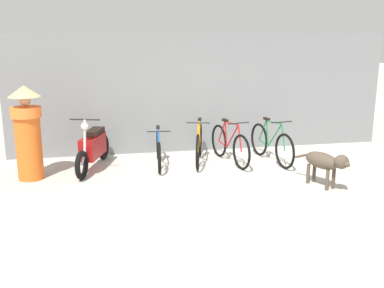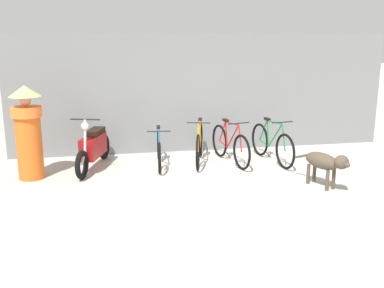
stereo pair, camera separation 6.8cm
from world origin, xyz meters
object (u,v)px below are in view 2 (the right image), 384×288
object	(u,v)px
bicycle_3	(272,144)
bicycle_2	(230,145)
person_in_robes	(28,130)
motorcycle	(93,147)
bicycle_0	(159,150)
bicycle_1	(199,145)
stray_dog	(325,162)

from	to	relation	value
bicycle_3	bicycle_2	bearing A→B (deg)	-104.62
bicycle_2	person_in_robes	size ratio (longest dim) A/B	0.99
bicycle_2	bicycle_3	world-z (taller)	bicycle_3
motorcycle	person_in_robes	world-z (taller)	person_in_robes
bicycle_0	bicycle_1	bearing A→B (deg)	99.47
person_in_robes	motorcycle	bearing A→B (deg)	165.51
motorcycle	person_in_robes	distance (m)	1.31
bicycle_2	bicycle_3	bearing A→B (deg)	73.16
bicycle_1	stray_dog	world-z (taller)	bicycle_1
bicycle_2	person_in_robes	xyz separation A→B (m)	(-3.92, -0.33, 0.54)
bicycle_2	bicycle_0	bearing A→B (deg)	-103.52
person_in_robes	bicycle_1	bearing A→B (deg)	152.80
motorcycle	bicycle_3	bearing A→B (deg)	103.90
bicycle_0	bicycle_3	xyz separation A→B (m)	(2.36, -0.16, 0.05)
motorcycle	person_in_robes	xyz separation A→B (m)	(-1.14, -0.43, 0.49)
bicycle_3	person_in_robes	xyz separation A→B (m)	(-4.80, -0.23, 0.54)
bicycle_0	motorcycle	xyz separation A→B (m)	(-1.30, 0.03, 0.10)
motorcycle	bicycle_0	bearing A→B (deg)	105.60
bicycle_3	stray_dog	world-z (taller)	bicycle_3
stray_dog	person_in_robes	xyz separation A→B (m)	(-5.14, 1.49, 0.46)
bicycle_0	stray_dog	bearing A→B (deg)	60.39
bicycle_0	person_in_robes	xyz separation A→B (m)	(-2.44, -0.40, 0.59)
bicycle_2	motorcycle	distance (m)	2.79
bicycle_1	bicycle_2	bearing A→B (deg)	92.88
bicycle_1	stray_dog	distance (m)	2.68
bicycle_2	person_in_robes	distance (m)	3.97
bicycle_3	motorcycle	distance (m)	3.67
stray_dog	person_in_robes	bearing A→B (deg)	-127.33
bicycle_1	bicycle_2	world-z (taller)	bicycle_1
bicycle_3	stray_dog	xyz separation A→B (m)	(0.34, -1.72, 0.08)
bicycle_0	motorcycle	size ratio (longest dim) A/B	0.89
bicycle_0	stray_dog	distance (m)	3.29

